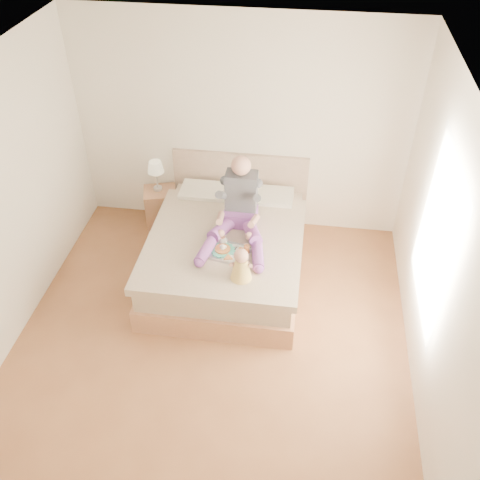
# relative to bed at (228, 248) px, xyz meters

# --- Properties ---
(room) EXTENTS (4.02, 4.22, 2.71)m
(room) POSITION_rel_bed_xyz_m (0.08, -1.08, 1.19)
(room) COLOR brown
(room) RESTS_ON ground
(bed) EXTENTS (1.70, 2.18, 1.00)m
(bed) POSITION_rel_bed_xyz_m (0.00, 0.00, 0.00)
(bed) COLOR #9B6948
(bed) RESTS_ON ground
(nightstand) EXTENTS (0.49, 0.45, 0.49)m
(nightstand) POSITION_rel_bed_xyz_m (-1.01, 0.80, -0.07)
(nightstand) COLOR #9B6948
(nightstand) RESTS_ON ground
(lamp) EXTENTS (0.20, 0.20, 0.41)m
(lamp) POSITION_rel_bed_xyz_m (-1.04, 0.82, 0.49)
(lamp) COLOR silver
(lamp) RESTS_ON nightstand
(adult) EXTENTS (0.73, 1.03, 0.87)m
(adult) POSITION_rel_bed_xyz_m (0.13, 0.00, 0.55)
(adult) COLOR #6F3687
(adult) RESTS_ON bed
(tray) EXTENTS (0.48, 0.41, 0.12)m
(tray) POSITION_rel_bed_xyz_m (0.10, -0.42, 0.32)
(tray) COLOR silver
(tray) RESTS_ON bed
(baby) EXTENTS (0.24, 0.32, 0.36)m
(baby) POSITION_rel_bed_xyz_m (0.26, -0.77, 0.44)
(baby) COLOR gold
(baby) RESTS_ON bed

